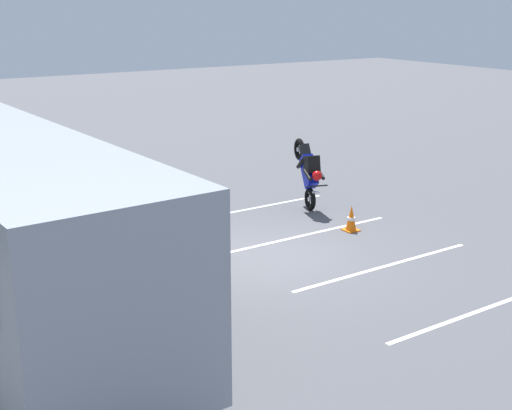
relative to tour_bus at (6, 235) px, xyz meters
name	(u,v)px	position (x,y,z in m)	size (l,w,h in m)	color
ground_plane	(266,256)	(0.55, -5.46, -1.64)	(80.00, 80.00, 0.00)	#4C4C51
tour_bus	(6,235)	(0.00, 0.00, 0.00)	(9.49, 2.97, 3.25)	#8C939E
spectator_far_left	(202,261)	(-1.24, -2.93, -0.66)	(0.58, 0.37, 1.67)	#473823
spectator_left	(172,243)	(-0.17, -2.87, -0.63)	(0.57, 0.39, 1.70)	black
spectator_centre	(151,227)	(0.70, -2.87, -0.57)	(0.58, 0.35, 1.80)	black
parked_motorcycle_silver	(120,259)	(0.90, -2.28, -1.16)	(2.05, 0.59, 0.99)	black
stunt_motorcycle	(308,170)	(2.98, -8.41, -0.59)	(1.85, 0.84, 1.88)	black
traffic_cone	(351,218)	(0.91, -8.14, -1.34)	(0.34, 0.34, 0.63)	orange
bay_line_a	(483,310)	(-3.81, -7.19, -1.64)	(0.19, 4.70, 0.01)	white
bay_line_b	(385,266)	(-1.29, -7.19, -1.64)	(0.19, 4.80, 0.01)	white
bay_line_c	(311,234)	(1.24, -7.19, -1.64)	(0.19, 4.56, 0.01)	white
bay_line_d	(253,208)	(3.76, -7.19, -1.64)	(0.19, 4.52, 0.01)	white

